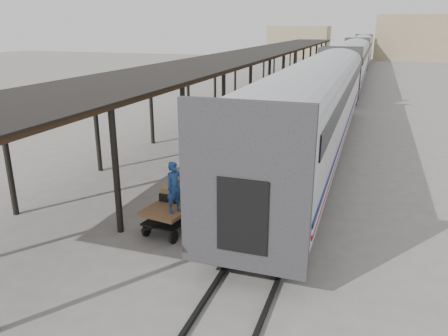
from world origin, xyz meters
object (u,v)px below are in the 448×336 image
at_px(luggage_tug, 259,108).
at_px(baggage_cart, 177,209).
at_px(porter, 175,187).
at_px(pedestrian, 245,106).

bearing_deg(luggage_tug, baggage_cart, -89.84).
distance_m(baggage_cart, luggage_tug, 17.85).
height_order(luggage_tug, porter, porter).
relative_size(baggage_cart, porter, 1.65).
bearing_deg(luggage_tug, pedestrian, -145.38).
bearing_deg(baggage_cart, pedestrian, 108.39).
xyz_separation_m(baggage_cart, porter, (0.25, -0.65, 0.99)).
relative_size(luggage_tug, porter, 1.15).
height_order(porter, pedestrian, porter).
relative_size(baggage_cart, pedestrian, 1.47).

